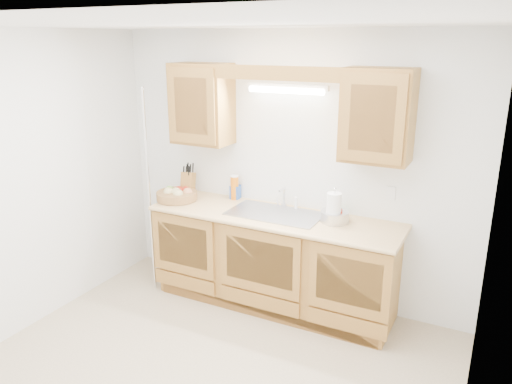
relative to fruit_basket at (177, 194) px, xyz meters
The scene contains 17 objects.
room 1.57m from the fruit_basket, 48.04° to the right, with size 3.52×3.50×2.50m.
base_cabinets 1.15m from the fruit_basket, ahead, with size 2.20×0.60×0.86m, color #A2712F.
countertop 1.03m from the fruit_basket, ahead, with size 2.30×0.63×0.04m, color #DCAE73.
upper_cabinet_left 0.91m from the fruit_basket, 43.41° to the left, with size 0.55×0.33×0.75m, color #A2712F.
upper_cabinet_right 2.06m from the fruit_basket, ahead, with size 0.55×0.33×0.75m, color #A2712F.
valance 1.57m from the fruit_basket, ahead, with size 2.20×0.05×0.12m, color #A2712F.
fluorescent_fixture 1.49m from the fruit_basket, 14.76° to the left, with size 0.76×0.08×0.08m.
sink 1.04m from the fruit_basket, ahead, with size 0.84×0.46×0.36m.
wire_shelf_pole 0.27m from the fruit_basket, 128.88° to the right, with size 0.03×0.03×2.00m, color silver.
outlet_plate 2.02m from the fruit_basket, ahead, with size 0.08×0.01×0.12m, color white.
fruit_basket is the anchor object (origin of this frame).
knife_block 0.20m from the fruit_basket, 89.95° to the left, with size 0.16×0.21×0.33m.
orange_canister 0.57m from the fruit_basket, 29.54° to the left, with size 0.10×0.10×0.24m.
soap_bottle 0.57m from the fruit_basket, 30.99° to the left, with size 0.09×0.09×0.20m, color #224EAB.
sponge 1.60m from the fruit_basket, 10.62° to the left, with size 0.12×0.08×0.02m.
paper_towel 1.57m from the fruit_basket, ahead, with size 0.15×0.15×0.32m.
apple_bowl 1.58m from the fruit_basket, ahead, with size 0.26×0.26×0.13m.
Camera 1 is at (1.77, -2.64, 2.41)m, focal length 35.00 mm.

